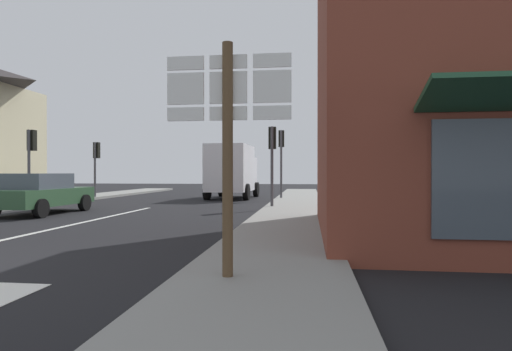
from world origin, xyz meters
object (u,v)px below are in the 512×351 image
(traffic_light_near_left, at_px, (31,150))
(sedan_far, at_px, (41,193))
(traffic_light_far_left, at_px, (96,157))
(traffic_light_far_right, at_px, (281,149))
(delivery_truck, at_px, (232,170))
(traffic_light_near_right, at_px, (272,148))
(route_sign_post, at_px, (228,134))

(traffic_light_near_left, bearing_deg, sedan_far, -49.80)
(traffic_light_far_left, xyz_separation_m, traffic_light_far_right, (10.49, 0.35, 0.43))
(delivery_truck, height_order, traffic_light_far_left, traffic_light_far_left)
(traffic_light_near_left, height_order, traffic_light_near_right, traffic_light_near_right)
(route_sign_post, bearing_deg, traffic_light_far_left, 122.54)
(traffic_light_near_left, bearing_deg, delivery_truck, 43.42)
(delivery_truck, distance_m, traffic_light_near_left, 10.44)
(traffic_light_near_left, distance_m, traffic_light_far_left, 5.63)
(delivery_truck, xyz_separation_m, traffic_light_near_right, (2.92, -6.91, 0.84))
(traffic_light_far_right, bearing_deg, sedan_far, -132.93)
(traffic_light_near_right, distance_m, traffic_light_far_right, 5.75)
(delivery_truck, relative_size, route_sign_post, 1.58)
(sedan_far, relative_size, traffic_light_far_left, 1.31)
(route_sign_post, distance_m, traffic_light_near_left, 15.83)
(traffic_light_near_left, height_order, traffic_light_far_left, traffic_light_near_left)
(sedan_far, relative_size, traffic_light_near_right, 1.25)
(sedan_far, xyz_separation_m, delivery_truck, (5.22, 9.92, 0.89))
(sedan_far, height_order, traffic_light_far_right, traffic_light_far_right)
(route_sign_post, relative_size, traffic_light_near_right, 0.95)
(delivery_truck, bearing_deg, traffic_light_far_right, -21.77)
(sedan_far, relative_size, traffic_light_far_right, 1.11)
(traffic_light_near_left, bearing_deg, traffic_light_near_right, 1.33)
(sedan_far, relative_size, delivery_truck, 0.83)
(sedan_far, height_order, traffic_light_far_left, traffic_light_far_left)
(traffic_light_far_left, bearing_deg, sedan_far, -74.44)
(traffic_light_near_right, xyz_separation_m, traffic_light_far_right, (0.00, 5.74, 0.32))
(delivery_truck, distance_m, traffic_light_near_right, 7.55)
(traffic_light_far_left, bearing_deg, traffic_light_far_right, 1.93)
(sedan_far, xyz_separation_m, traffic_light_far_left, (-2.34, 8.40, 1.62))
(route_sign_post, distance_m, traffic_light_far_right, 17.48)
(traffic_light_near_left, distance_m, traffic_light_far_right, 12.08)
(delivery_truck, relative_size, traffic_light_near_right, 1.50)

